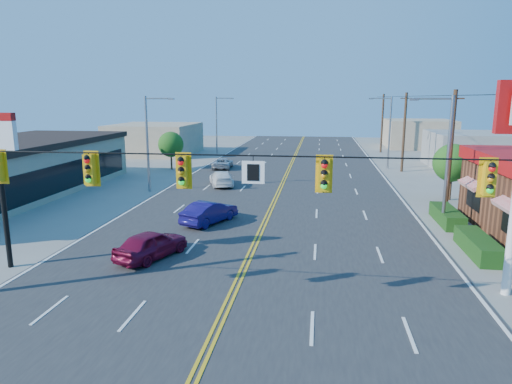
# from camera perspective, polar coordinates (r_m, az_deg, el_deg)

# --- Properties ---
(ground) EXTENTS (160.00, 160.00, 0.00)m
(ground) POSITION_cam_1_polar(r_m,az_deg,el_deg) (16.90, -4.52, -16.00)
(ground) COLOR gray
(ground) RESTS_ON ground
(road) EXTENTS (20.00, 120.00, 0.06)m
(road) POSITION_cam_1_polar(r_m,az_deg,el_deg) (35.62, 2.42, -0.99)
(road) COLOR #2D2D30
(road) RESTS_ON ground
(signal_span) EXTENTS (24.32, 0.34, 9.00)m
(signal_span) POSITION_cam_1_polar(r_m,az_deg,el_deg) (15.28, -5.25, 0.48)
(signal_span) COLOR #47301E
(signal_span) RESTS_ON ground
(streetlight_se) EXTENTS (2.55, 0.25, 8.00)m
(streetlight_se) POSITION_cam_1_polar(r_m,az_deg,el_deg) (29.73, 22.52, 4.37)
(streetlight_se) COLOR gray
(streetlight_se) RESTS_ON ground
(streetlight_ne) EXTENTS (2.55, 0.25, 8.00)m
(streetlight_ne) POSITION_cam_1_polar(r_m,az_deg,el_deg) (53.22, 16.17, 7.65)
(streetlight_ne) COLOR gray
(streetlight_ne) RESTS_ON ground
(streetlight_sw) EXTENTS (2.55, 0.25, 8.00)m
(streetlight_sw) POSITION_cam_1_polar(r_m,az_deg,el_deg) (39.37, -13.17, 6.54)
(streetlight_sw) COLOR gray
(streetlight_sw) RESTS_ON ground
(streetlight_nw) EXTENTS (2.55, 0.25, 8.00)m
(streetlight_nw) POSITION_cam_1_polar(r_m,az_deg,el_deg) (64.25, -4.78, 8.68)
(streetlight_nw) COLOR gray
(streetlight_nw) RESTS_ON ground
(utility_pole_near) EXTENTS (0.28, 0.28, 8.40)m
(utility_pole_near) POSITION_cam_1_polar(r_m,az_deg,el_deg) (33.97, 23.14, 4.60)
(utility_pole_near) COLOR #47301E
(utility_pole_near) RESTS_ON ground
(utility_pole_mid) EXTENTS (0.28, 0.28, 8.40)m
(utility_pole_mid) POSITION_cam_1_polar(r_m,az_deg,el_deg) (51.49, 18.02, 7.07)
(utility_pole_mid) COLOR #47301E
(utility_pole_mid) RESTS_ON ground
(utility_pole_far) EXTENTS (0.28, 0.28, 8.40)m
(utility_pole_far) POSITION_cam_1_polar(r_m,az_deg,el_deg) (69.26, 15.49, 8.26)
(utility_pole_far) COLOR #47301E
(utility_pole_far) RESTS_ON ground
(tree_kfc_rear) EXTENTS (2.94, 2.94, 4.41)m
(tree_kfc_rear) POSITION_cam_1_polar(r_m,az_deg,el_deg) (38.29, 23.35, 3.37)
(tree_kfc_rear) COLOR #47301E
(tree_kfc_rear) RESTS_ON ground
(tree_west) EXTENTS (2.80, 2.80, 4.20)m
(tree_west) POSITION_cam_1_polar(r_m,az_deg,el_deg) (51.51, -10.60, 5.87)
(tree_west) COLOR #47301E
(tree_west) RESTS_ON ground
(bld_east_mid) EXTENTS (12.00, 10.00, 4.00)m
(bld_east_mid) POSITION_cam_1_polar(r_m,az_deg,el_deg) (57.99, 26.81, 4.66)
(bld_east_mid) COLOR gray
(bld_east_mid) RESTS_ON ground
(bld_west_far) EXTENTS (11.00, 12.00, 4.20)m
(bld_west_far) POSITION_cam_1_polar(r_m,az_deg,el_deg) (67.05, -12.49, 6.50)
(bld_west_far) COLOR tan
(bld_west_far) RESTS_ON ground
(bld_east_far) EXTENTS (10.00, 10.00, 4.40)m
(bld_east_far) POSITION_cam_1_polar(r_m,az_deg,el_deg) (78.38, 19.64, 6.89)
(bld_east_far) COLOR tan
(bld_east_far) RESTS_ON ground
(car_magenta) EXTENTS (3.08, 4.42, 1.40)m
(car_magenta) POSITION_cam_1_polar(r_m,az_deg,el_deg) (23.24, -12.95, -6.52)
(car_magenta) COLOR maroon
(car_magenta) RESTS_ON ground
(car_blue) EXTENTS (3.10, 4.52, 1.41)m
(car_blue) POSITION_cam_1_polar(r_m,az_deg,el_deg) (28.98, -5.82, -2.63)
(car_blue) COLOR #140E54
(car_blue) RESTS_ON ground
(car_white) EXTENTS (3.23, 4.93, 1.33)m
(car_white) POSITION_cam_1_polar(r_m,az_deg,el_deg) (41.28, -4.36, 1.64)
(car_white) COLOR white
(car_white) RESTS_ON ground
(car_silver) EXTENTS (2.26, 4.39, 1.18)m
(car_silver) POSITION_cam_1_polar(r_m,az_deg,el_deg) (51.43, -4.18, 3.56)
(car_silver) COLOR #B9BABE
(car_silver) RESTS_ON ground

